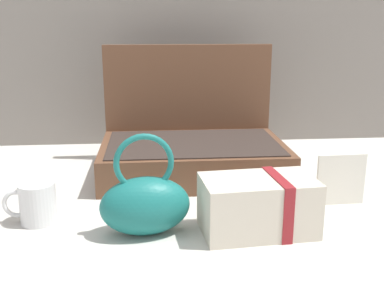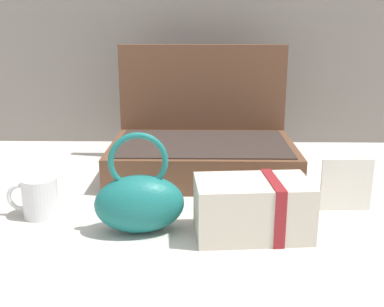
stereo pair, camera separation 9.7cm
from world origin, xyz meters
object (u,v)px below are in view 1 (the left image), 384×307
coffee_mug (36,203)px  info_card_left (341,180)px  teal_pouch_handbag (145,203)px  cream_toiletry_bag (260,205)px  open_suitcase (192,145)px

coffee_mug → info_card_left: 0.63m
teal_pouch_handbag → coffee_mug: (-0.21, 0.07, -0.02)m
teal_pouch_handbag → cream_toiletry_bag: size_ratio=0.88×
open_suitcase → teal_pouch_handbag: (-0.12, -0.37, -0.01)m
open_suitcase → teal_pouch_handbag: size_ratio=2.40×
teal_pouch_handbag → info_card_left: (0.42, 0.11, -0.01)m
open_suitcase → cream_toiletry_bag: size_ratio=2.11×
info_card_left → coffee_mug: bearing=-178.9°
coffee_mug → info_card_left: size_ratio=0.93×
open_suitcase → coffee_mug: (-0.33, -0.30, -0.03)m
teal_pouch_handbag → coffee_mug: teal_pouch_handbag is taller
coffee_mug → open_suitcase: bearing=42.4°
open_suitcase → coffee_mug: size_ratio=4.44×
teal_pouch_handbag → cream_toiletry_bag: (0.21, -0.01, -0.01)m
teal_pouch_handbag → cream_toiletry_bag: teal_pouch_handbag is taller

